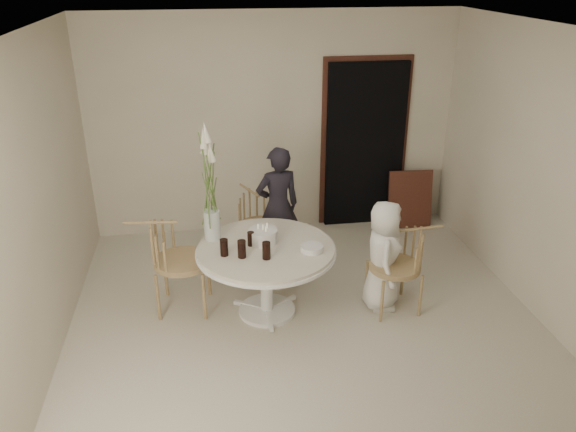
{
  "coord_description": "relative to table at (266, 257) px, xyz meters",
  "views": [
    {
      "loc": [
        -0.86,
        -4.42,
        3.18
      ],
      "look_at": [
        -0.13,
        0.3,
        1.01
      ],
      "focal_mm": 35.0,
      "sensor_mm": 36.0,
      "label": 1
    }
  ],
  "objects": [
    {
      "name": "ground",
      "position": [
        0.35,
        -0.25,
        -0.62
      ],
      "size": [
        4.5,
        4.5,
        0.0
      ],
      "primitive_type": "plane",
      "color": "beige",
      "rests_on": "ground"
    },
    {
      "name": "room_shell",
      "position": [
        0.35,
        -0.25,
        1.0
      ],
      "size": [
        4.5,
        4.5,
        4.5
      ],
      "color": "white",
      "rests_on": "ground"
    },
    {
      "name": "doorway",
      "position": [
        1.5,
        1.94,
        0.43
      ],
      "size": [
        1.0,
        0.1,
        2.1
      ],
      "primitive_type": "cube",
      "color": "black",
      "rests_on": "ground"
    },
    {
      "name": "door_trim",
      "position": [
        1.5,
        1.98,
        0.49
      ],
      "size": [
        1.12,
        0.03,
        2.22
      ],
      "primitive_type": "cube",
      "color": "#522A1C",
      "rests_on": "ground"
    },
    {
      "name": "table",
      "position": [
        0.0,
        0.0,
        0.0
      ],
      "size": [
        1.33,
        1.33,
        0.73
      ],
      "color": "white",
      "rests_on": "ground"
    },
    {
      "name": "picture_frame",
      "position": [
        2.07,
        1.7,
        -0.24
      ],
      "size": [
        0.58,
        0.2,
        0.75
      ],
      "primitive_type": "cube",
      "rotation": [
        -0.17,
        0.0,
        -0.06
      ],
      "color": "#522A1C",
      "rests_on": "ground"
    },
    {
      "name": "chair_far",
      "position": [
        0.01,
        1.15,
        -0.08
      ],
      "size": [
        0.58,
        0.6,
        0.83
      ],
      "rotation": [
        0.0,
        0.0,
        0.42
      ],
      "color": "tan",
      "rests_on": "ground"
    },
    {
      "name": "chair_right",
      "position": [
        1.37,
        -0.1,
        -0.05
      ],
      "size": [
        0.55,
        0.52,
        0.87
      ],
      "rotation": [
        0.0,
        0.0,
        -1.47
      ],
      "color": "tan",
      "rests_on": "ground"
    },
    {
      "name": "chair_left",
      "position": [
        -0.93,
        0.24,
        0.01
      ],
      "size": [
        0.62,
        0.58,
        0.96
      ],
      "rotation": [
        0.0,
        0.0,
        1.45
      ],
      "color": "tan",
      "rests_on": "ground"
    },
    {
      "name": "girl",
      "position": [
        0.26,
        1.03,
        0.07
      ],
      "size": [
        0.56,
        0.42,
        1.38
      ],
      "primitive_type": "imported",
      "rotation": [
        0.0,
        0.0,
        3.34
      ],
      "color": "black",
      "rests_on": "ground"
    },
    {
      "name": "boy",
      "position": [
        1.14,
        -0.05,
        -0.05
      ],
      "size": [
        0.46,
        0.61,
        1.13
      ],
      "primitive_type": "imported",
      "rotation": [
        0.0,
        0.0,
        1.37
      ],
      "color": "white",
      "rests_on": "ground"
    },
    {
      "name": "birthday_cake",
      "position": [
        -0.01,
        0.1,
        0.18
      ],
      "size": [
        0.28,
        0.28,
        0.18
      ],
      "rotation": [
        0.0,
        0.0,
        -0.27
      ],
      "color": "silver",
      "rests_on": "table"
    },
    {
      "name": "cola_tumbler_a",
      "position": [
        -0.24,
        -0.17,
        0.2
      ],
      "size": [
        0.1,
        0.1,
        0.17
      ],
      "primitive_type": "cylinder",
      "rotation": [
        0.0,
        0.0,
        0.43
      ],
      "color": "black",
      "rests_on": "table"
    },
    {
      "name": "cola_tumbler_b",
      "position": [
        -0.02,
        -0.23,
        0.2
      ],
      "size": [
        0.08,
        0.08,
        0.16
      ],
      "primitive_type": "cylinder",
      "rotation": [
        0.0,
        0.0,
        -0.07
      ],
      "color": "black",
      "rests_on": "table"
    },
    {
      "name": "cola_tumbler_c",
      "position": [
        -0.4,
        -0.11,
        0.19
      ],
      "size": [
        0.08,
        0.08,
        0.16
      ],
      "primitive_type": "cylinder",
      "rotation": [
        0.0,
        0.0,
        0.01
      ],
      "color": "black",
      "rests_on": "table"
    },
    {
      "name": "cola_tumbler_d",
      "position": [
        -0.14,
        0.05,
        0.18
      ],
      "size": [
        0.08,
        0.08,
        0.14
      ],
      "primitive_type": "cylinder",
      "rotation": [
        0.0,
        0.0,
        0.32
      ],
      "color": "black",
      "rests_on": "table"
    },
    {
      "name": "plate_stack",
      "position": [
        0.41,
        -0.14,
        0.14
      ],
      "size": [
        0.22,
        0.22,
        0.05
      ],
      "primitive_type": "cylinder",
      "rotation": [
        0.0,
        0.0,
        0.03
      ],
      "color": "white",
      "rests_on": "table"
    },
    {
      "name": "flower_vase",
      "position": [
        -0.49,
        0.25,
        0.6
      ],
      "size": [
        0.16,
        0.16,
        1.17
      ],
      "rotation": [
        0.0,
        0.0,
        0.43
      ],
      "color": "silver",
      "rests_on": "table"
    }
  ]
}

